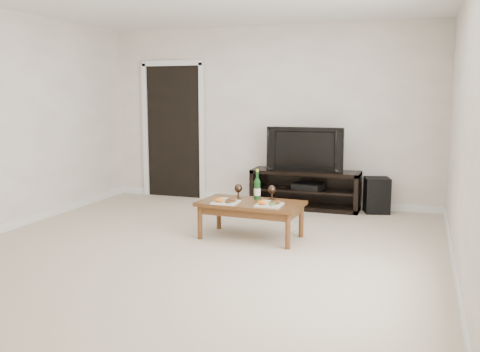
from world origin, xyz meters
name	(u,v)px	position (x,y,z in m)	size (l,w,h in m)	color
floor	(195,253)	(0.00, 0.00, 0.00)	(5.50, 5.50, 0.00)	beige
back_wall	(269,116)	(0.00, 2.77, 1.30)	(5.00, 0.04, 2.60)	white
doorway	(174,132)	(-1.55, 2.73, 1.02)	(0.90, 0.02, 2.05)	black
media_console	(305,189)	(0.62, 2.50, 0.28)	(1.53, 0.45, 0.55)	black
television	(306,149)	(0.62, 2.50, 0.86)	(1.07, 0.14, 0.62)	black
av_receiver	(308,186)	(0.66, 2.48, 0.33)	(0.40, 0.30, 0.08)	black
subwoofer	(377,195)	(1.61, 2.56, 0.24)	(0.32, 0.32, 0.49)	black
coffee_table	(251,220)	(0.37, 0.73, 0.21)	(1.15, 0.63, 0.42)	brown
plate_left	(226,200)	(0.12, 0.58, 0.45)	(0.27, 0.27, 0.07)	white
plate_right	(269,202)	(0.62, 0.61, 0.45)	(0.27, 0.27, 0.07)	white
wine_bottle	(257,184)	(0.39, 0.90, 0.59)	(0.07, 0.07, 0.35)	#103C14
goblet_left	(238,191)	(0.17, 0.87, 0.51)	(0.09, 0.09, 0.17)	#34261C
goblet_right	(272,192)	(0.56, 0.93, 0.51)	(0.09, 0.09, 0.17)	#34261C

